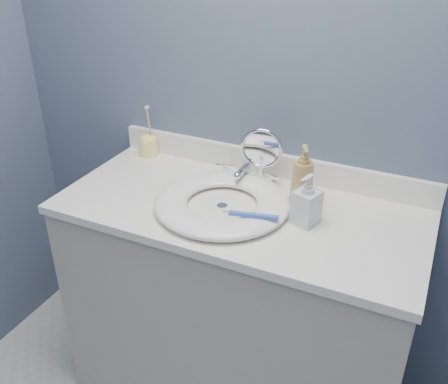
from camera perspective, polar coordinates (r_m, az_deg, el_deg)
The scene contains 12 objects.
back_wall at distance 1.76m, azimuth 5.62°, elevation 11.52°, with size 2.20×0.02×2.40m, color #4F5D77.
vanity_cabinet at distance 1.93m, azimuth 1.58°, elevation -13.36°, with size 1.20×0.55×0.85m, color #A7A299.
countertop at distance 1.67m, azimuth 1.78°, elevation -2.11°, with size 1.22×0.57×0.03m, color white.
backsplash at distance 1.85m, azimuth 5.09°, elevation 3.29°, with size 1.22×0.02×0.09m, color white.
basin at distance 1.64m, azimuth -0.22°, elevation -1.20°, with size 0.45×0.45×0.04m, color white, non-canonical shape.
drain at distance 1.65m, azimuth -0.22°, elevation -1.65°, with size 0.04×0.04×0.01m, color silver.
faucet at distance 1.80m, azimuth 2.48°, elevation 1.90°, with size 0.25×0.13×0.07m.
makeup_mirror at distance 1.74m, azimuth 4.29°, elevation 4.22°, with size 0.15×0.08×0.22m.
soap_bottle_amber at distance 1.66m, azimuth 8.99°, elevation 1.93°, with size 0.08×0.08×0.20m, color #A7864B.
soap_bottle_clear at distance 1.55m, azimuth 9.44°, elevation -0.85°, with size 0.07×0.08×0.17m, color silver.
toothbrush_holder at distance 2.02m, azimuth -8.64°, elevation 5.43°, with size 0.07×0.07×0.21m.
toothbrush_lying at distance 1.53m, azimuth 3.13°, elevation -2.68°, with size 0.17×0.05×0.02m.
Camera 1 is at (0.56, -0.34, 1.73)m, focal length 40.00 mm.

